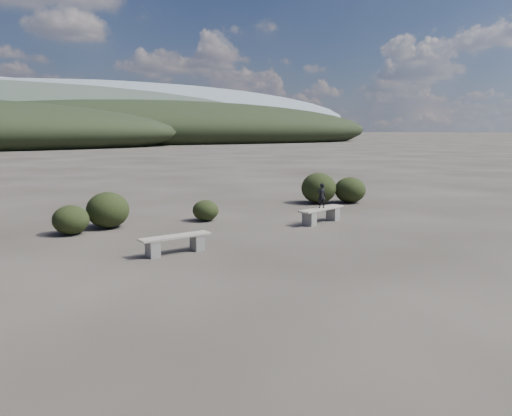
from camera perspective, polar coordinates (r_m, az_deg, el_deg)
ground at (r=10.49m, az=11.46°, el=-8.38°), size 1200.00×1200.00×0.00m
bench_left at (r=12.73m, az=-9.17°, el=-3.92°), size 1.89×0.58×0.47m
bench_right at (r=16.87m, az=7.49°, el=-0.66°), size 2.05×1.00×0.50m
seated_person at (r=16.77m, az=7.50°, el=1.42°), size 0.32×0.23×0.84m
shrub_a at (r=15.84m, az=-20.41°, el=-1.28°), size 1.07×1.07×0.88m
shrub_b at (r=16.52m, az=-16.57°, el=-0.21°), size 1.34×1.34×1.15m
shrub_c at (r=17.18m, az=-5.77°, el=-0.27°), size 0.90×0.90×0.72m
shrub_d at (r=21.39m, az=7.18°, el=2.29°), size 1.48×1.48×1.30m
shrub_e at (r=21.73m, az=10.71°, el=2.05°), size 1.32×1.32×1.10m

